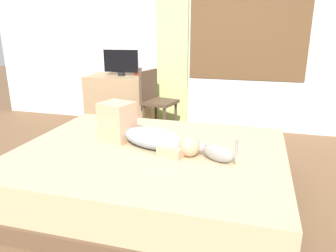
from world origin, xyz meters
The scene contains 10 objects.
ground_plane centered at (0.00, 0.00, 0.00)m, with size 16.00×16.00×0.00m, color brown.
back_wall_with_window centered at (0.02, 2.33, 1.45)m, with size 6.40×0.14×2.90m.
bed centered at (0.02, 0.16, 0.21)m, with size 2.24×1.78×0.43m.
person_lying centered at (-0.06, 0.23, 0.55)m, with size 0.93×0.48×0.34m.
cat centered at (0.58, 0.07, 0.50)m, with size 0.33×0.22×0.21m.
desk centered at (-1.00, 1.94, 0.37)m, with size 0.90×0.56×0.74m.
tv_monitor centered at (-0.98, 1.94, 0.92)m, with size 0.48×0.10×0.35m.
cup centered at (-0.79, 2.02, 0.79)m, with size 0.07×0.07×0.09m, color #B23D38.
chair_by_desk centered at (-0.42, 1.70, 0.51)m, with size 0.46×0.46×0.86m.
curtain_left centered at (-0.33, 2.22, 1.29)m, with size 0.44×0.06×2.58m, color #ADCC75.
Camera 1 is at (0.83, -2.20, 1.42)m, focal length 34.54 mm.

